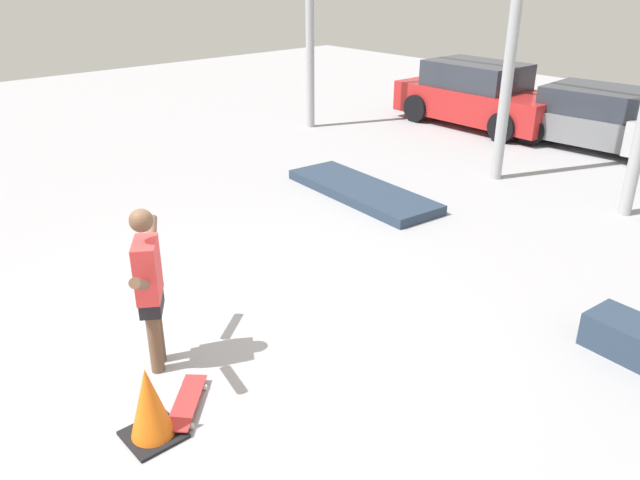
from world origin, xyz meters
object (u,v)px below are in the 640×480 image
at_px(parked_car_grey, 610,121).
at_px(traffic_cone, 149,404).
at_px(skateboarder, 149,283).
at_px(skateboard, 187,402).
at_px(parked_car_red, 478,96).
at_px(manual_pad, 362,191).

height_order(parked_car_grey, traffic_cone, parked_car_grey).
bearing_deg(skateboarder, parked_car_grey, 127.22).
height_order(skateboarder, traffic_cone, skateboarder).
relative_size(skateboarder, parked_car_grey, 0.37).
bearing_deg(skateboarder, skateboard, 23.64).
bearing_deg(skateboard, parked_car_grey, 141.77).
bearing_deg(parked_car_grey, skateboard, -86.71).
relative_size(skateboarder, traffic_cone, 2.43).
xyz_separation_m(parked_car_grey, traffic_cone, (1.60, -11.62, -0.27)).
distance_m(skateboarder, parked_car_red, 11.37).
distance_m(skateboarder, manual_pad, 5.55).
relative_size(parked_car_red, traffic_cone, 5.95).
distance_m(skateboarder, traffic_cone, 1.20).
bearing_deg(skateboard, traffic_cone, -27.80).
bearing_deg(manual_pad, skateboarder, -67.07).
xyz_separation_m(skateboarder, skateboard, (0.76, -0.13, -0.87)).
height_order(skateboarder, parked_car_red, skateboarder).
relative_size(manual_pad, parked_car_red, 0.73).
height_order(manual_pad, parked_car_grey, parked_car_grey).
distance_m(manual_pad, parked_car_grey, 6.22).
distance_m(skateboard, manual_pad, 5.94).
bearing_deg(manual_pad, skateboard, -60.78).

